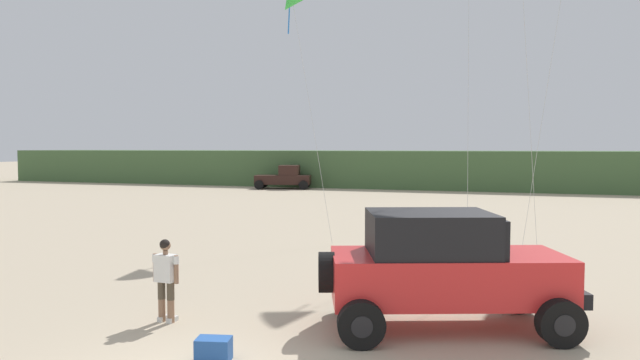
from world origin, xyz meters
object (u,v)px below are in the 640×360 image
distant_pickup (285,178)px  cooler_box (214,349)px  person_watching (166,276)px  jeep (444,267)px

distant_pickup → cooler_box: bearing=-69.8°
person_watching → cooler_box: person_watching is taller
jeep → person_watching: bearing=-166.1°
jeep → person_watching: 5.47m
distant_pickup → person_watching: bearing=-71.8°
jeep → distant_pickup: bearing=116.6°
person_watching → cooler_box: bearing=-38.9°
cooler_box → jeep: bearing=27.3°
person_watching → distant_pickup: 36.53m
jeep → cooler_box: jeep is taller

